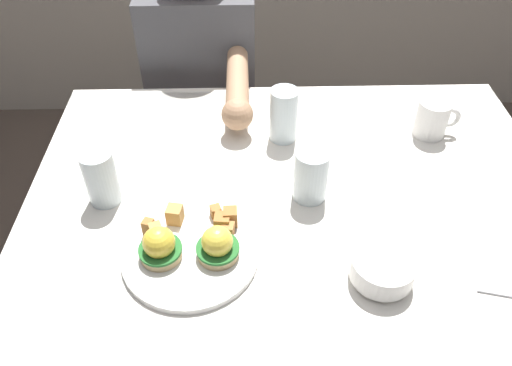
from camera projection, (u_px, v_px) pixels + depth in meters
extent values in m
plane|color=brown|center=(283.00, 360.00, 1.62)|extent=(6.00, 6.00, 0.00)
cube|color=white|center=(295.00, 200.00, 1.13)|extent=(1.20, 0.90, 0.03)
cube|color=#4C6BB7|center=(316.00, 365.00, 0.83)|extent=(1.20, 0.06, 0.00)
cube|color=#4C6BB7|center=(284.00, 97.00, 1.42)|extent=(1.20, 0.06, 0.00)
cube|color=brown|center=(114.00, 198.00, 1.66)|extent=(0.06, 0.06, 0.71)
cube|color=brown|center=(443.00, 192.00, 1.68)|extent=(0.06, 0.06, 0.71)
cylinder|color=white|center=(191.00, 254.00, 0.99)|extent=(0.27, 0.27, 0.01)
cylinder|color=tan|center=(161.00, 253.00, 0.97)|extent=(0.08, 0.08, 0.02)
cylinder|color=#286B2D|center=(160.00, 249.00, 0.96)|extent=(0.08, 0.08, 0.01)
sphere|color=yellow|center=(159.00, 242.00, 0.95)|extent=(0.06, 0.06, 0.06)
cylinder|color=tan|center=(218.00, 252.00, 0.97)|extent=(0.08, 0.08, 0.02)
cylinder|color=#286B2D|center=(218.00, 248.00, 0.96)|extent=(0.08, 0.08, 0.01)
sphere|color=yellow|center=(217.00, 241.00, 0.95)|extent=(0.06, 0.06, 0.06)
cube|color=tan|center=(156.00, 232.00, 1.00)|extent=(0.03, 0.03, 0.04)
cube|color=#AD7038|center=(230.00, 217.00, 1.03)|extent=(0.03, 0.03, 0.04)
cube|color=#B77A42|center=(228.00, 229.00, 1.01)|extent=(0.03, 0.03, 0.03)
cube|color=tan|center=(175.00, 215.00, 1.03)|extent=(0.04, 0.04, 0.04)
cube|color=#AD7038|center=(216.00, 212.00, 1.05)|extent=(0.03, 0.03, 0.03)
cube|color=#AD7038|center=(222.00, 222.00, 1.02)|extent=(0.03, 0.03, 0.03)
cube|color=#AD7038|center=(149.00, 227.00, 1.01)|extent=(0.03, 0.03, 0.04)
cylinder|color=white|center=(380.00, 277.00, 0.95)|extent=(0.10, 0.10, 0.01)
cylinder|color=white|center=(383.00, 268.00, 0.93)|extent=(0.12, 0.12, 0.04)
cube|color=#B7E093|center=(390.00, 279.00, 0.90)|extent=(0.03, 0.03, 0.03)
cube|color=#F4A85B|center=(393.00, 278.00, 0.91)|extent=(0.03, 0.03, 0.02)
cube|color=#F4DB66|center=(369.00, 264.00, 0.93)|extent=(0.03, 0.03, 0.02)
cube|color=#EA6B70|center=(388.00, 264.00, 0.92)|extent=(0.03, 0.03, 0.02)
cylinder|color=white|center=(432.00, 118.00, 1.26)|extent=(0.08, 0.08, 0.09)
cylinder|color=black|center=(436.00, 104.00, 1.23)|extent=(0.07, 0.07, 0.01)
torus|color=white|center=(449.00, 117.00, 1.25)|extent=(0.06, 0.02, 0.06)
cube|color=silver|center=(511.00, 295.00, 0.92)|extent=(0.12, 0.04, 0.00)
cylinder|color=silver|center=(100.00, 179.00, 1.07)|extent=(0.07, 0.07, 0.13)
cylinder|color=silver|center=(103.00, 187.00, 1.08)|extent=(0.06, 0.06, 0.08)
cylinder|color=silver|center=(284.00, 115.00, 1.23)|extent=(0.07, 0.07, 0.14)
cylinder|color=silver|center=(283.00, 124.00, 1.25)|extent=(0.06, 0.06, 0.08)
cylinder|color=silver|center=(311.00, 174.00, 1.08)|extent=(0.07, 0.07, 0.12)
cylinder|color=silver|center=(310.00, 185.00, 1.10)|extent=(0.07, 0.07, 0.06)
cylinder|color=#33333D|center=(184.00, 197.00, 1.85)|extent=(0.11, 0.11, 0.45)
cylinder|color=#33333D|center=(233.00, 196.00, 1.86)|extent=(0.11, 0.11, 0.45)
cube|color=#4C4C51|center=(201.00, 69.00, 1.61)|extent=(0.34, 0.20, 0.50)
cylinder|color=tan|center=(237.00, 82.00, 1.36)|extent=(0.06, 0.30, 0.06)
sphere|color=tan|center=(237.00, 114.00, 1.25)|extent=(0.08, 0.08, 0.08)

